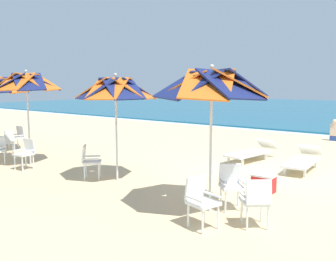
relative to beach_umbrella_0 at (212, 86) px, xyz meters
name	(u,v)px	position (x,y,z in m)	size (l,w,h in m)	color
ground_plane	(255,175)	(-0.44, 3.11, -2.37)	(80.00, 80.00, 0.00)	beige
surf_foam	(334,136)	(-0.44, 11.92, -2.37)	(80.00, 0.70, 0.01)	white
beach_umbrella_0	(212,86)	(0.00, 0.00, 0.00)	(2.17, 2.17, 2.76)	silver
plastic_chair_0	(231,183)	(0.24, 0.40, -1.87)	(0.63, 0.63, 0.87)	white
plastic_chair_1	(201,199)	(0.27, -0.76, -1.87)	(0.56, 0.54, 0.87)	white
plastic_chair_2	(256,199)	(1.02, -0.22, -1.87)	(0.63, 0.63, 0.87)	white
beach_umbrella_1	(116,90)	(-3.00, 0.51, -0.10)	(1.97, 1.97, 2.67)	silver
plastic_chair_3	(89,160)	(-3.64, 0.16, -1.87)	(0.63, 0.63, 0.87)	white
beach_umbrella_2	(27,83)	(-6.32, 0.15, 0.05)	(1.97, 1.97, 2.81)	silver
plastic_chair_4	(26,152)	(-5.88, -0.24, -1.87)	(0.47, 0.50, 0.87)	white
plastic_chair_7	(6,141)	(-8.22, 0.45, -1.87)	(0.60, 0.58, 0.87)	white
plastic_chair_8	(17,136)	(-8.89, 1.24, -1.87)	(0.45, 0.48, 0.87)	white
sun_lounger_0	(303,160)	(0.39, 4.45, -2.09)	(0.74, 2.18, 0.62)	white
sun_lounger_1	(252,152)	(-1.28, 4.73, -2.09)	(0.99, 2.22, 0.62)	white
cooler_box	(264,183)	(0.33, 1.79, -2.17)	(0.50, 0.34, 0.40)	red
beachgoer_seated	(335,133)	(-0.17, 10.74, -2.08)	(0.30, 0.93, 0.92)	#2D4CA5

